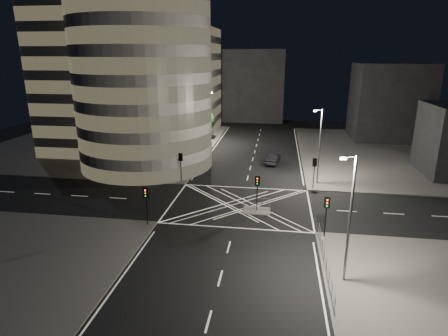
% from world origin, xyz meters
% --- Properties ---
extents(ground, '(120.00, 120.00, 0.00)m').
position_xyz_m(ground, '(0.00, 0.00, 0.00)').
color(ground, black).
rests_on(ground, ground).
extents(sidewalk_far_left, '(42.00, 42.00, 0.15)m').
position_xyz_m(sidewalk_far_left, '(-29.00, 27.00, 0.07)').
color(sidewalk_far_left, '#575452').
rests_on(sidewalk_far_left, ground).
extents(sidewalk_far_right, '(42.00, 42.00, 0.15)m').
position_xyz_m(sidewalk_far_right, '(29.00, 27.00, 0.07)').
color(sidewalk_far_right, '#575452').
rests_on(sidewalk_far_right, ground).
extents(central_island, '(3.00, 2.00, 0.15)m').
position_xyz_m(central_island, '(2.00, -1.50, 0.07)').
color(central_island, slate).
rests_on(central_island, ground).
extents(office_tower_curved, '(30.00, 29.00, 27.20)m').
position_xyz_m(office_tower_curved, '(-20.74, 18.74, 12.65)').
color(office_tower_curved, gray).
rests_on(office_tower_curved, sidewalk_far_left).
extents(office_block_rear, '(24.00, 16.00, 22.00)m').
position_xyz_m(office_block_rear, '(-22.00, 42.00, 11.15)').
color(office_block_rear, gray).
rests_on(office_block_rear, sidewalk_far_left).
extents(building_right_far, '(14.00, 12.00, 15.00)m').
position_xyz_m(building_right_far, '(26.00, 40.00, 7.65)').
color(building_right_far, black).
rests_on(building_right_far, sidewalk_far_right).
extents(building_far_end, '(18.00, 8.00, 18.00)m').
position_xyz_m(building_far_end, '(-4.00, 58.00, 9.00)').
color(building_far_end, black).
rests_on(building_far_end, ground).
extents(tree_a, '(3.93, 3.93, 6.97)m').
position_xyz_m(tree_a, '(-10.50, 9.00, 4.85)').
color(tree_a, black).
rests_on(tree_a, sidewalk_far_left).
extents(tree_b, '(4.71, 4.71, 7.72)m').
position_xyz_m(tree_b, '(-10.50, 15.00, 5.15)').
color(tree_b, black).
rests_on(tree_b, sidewalk_far_left).
extents(tree_c, '(4.37, 4.37, 7.47)m').
position_xyz_m(tree_c, '(-10.50, 21.00, 5.09)').
color(tree_c, black).
rests_on(tree_c, sidewalk_far_left).
extents(tree_d, '(4.43, 4.43, 7.78)m').
position_xyz_m(tree_d, '(-10.50, 27.00, 5.37)').
color(tree_d, black).
rests_on(tree_d, sidewalk_far_left).
extents(tree_e, '(3.61, 3.61, 5.94)m').
position_xyz_m(tree_e, '(-10.50, 33.00, 4.00)').
color(tree_e, black).
rests_on(tree_e, sidewalk_far_left).
extents(traffic_signal_fl, '(0.55, 0.22, 4.00)m').
position_xyz_m(traffic_signal_fl, '(-8.80, 6.80, 2.91)').
color(traffic_signal_fl, black).
rests_on(traffic_signal_fl, sidewalk_far_left).
extents(traffic_signal_nl, '(0.55, 0.22, 4.00)m').
position_xyz_m(traffic_signal_nl, '(-8.80, -6.80, 2.91)').
color(traffic_signal_nl, black).
rests_on(traffic_signal_nl, sidewalk_near_left).
extents(traffic_signal_fr, '(0.55, 0.22, 4.00)m').
position_xyz_m(traffic_signal_fr, '(8.80, 6.80, 2.91)').
color(traffic_signal_fr, black).
rests_on(traffic_signal_fr, sidewalk_far_right).
extents(traffic_signal_nr, '(0.55, 0.22, 4.00)m').
position_xyz_m(traffic_signal_nr, '(8.80, -6.80, 2.91)').
color(traffic_signal_nr, black).
rests_on(traffic_signal_nr, sidewalk_near_right).
extents(traffic_signal_island, '(0.55, 0.22, 4.00)m').
position_xyz_m(traffic_signal_island, '(2.00, -1.50, 2.91)').
color(traffic_signal_island, black).
rests_on(traffic_signal_island, central_island).
extents(street_lamp_left_near, '(1.25, 0.25, 10.00)m').
position_xyz_m(street_lamp_left_near, '(-9.44, 12.00, 5.54)').
color(street_lamp_left_near, slate).
rests_on(street_lamp_left_near, sidewalk_far_left).
extents(street_lamp_left_far, '(1.25, 0.25, 10.00)m').
position_xyz_m(street_lamp_left_far, '(-9.44, 30.00, 5.54)').
color(street_lamp_left_far, slate).
rests_on(street_lamp_left_far, sidewalk_far_left).
extents(street_lamp_right_far, '(1.25, 0.25, 10.00)m').
position_xyz_m(street_lamp_right_far, '(9.44, 9.00, 5.54)').
color(street_lamp_right_far, slate).
rests_on(street_lamp_right_far, sidewalk_far_right).
extents(street_lamp_right_near, '(1.25, 0.25, 10.00)m').
position_xyz_m(street_lamp_right_near, '(9.44, -14.00, 5.54)').
color(street_lamp_right_near, slate).
rests_on(street_lamp_right_near, sidewalk_near_right).
extents(railing_near_right, '(0.06, 11.70, 1.10)m').
position_xyz_m(railing_near_right, '(8.30, -12.15, 0.70)').
color(railing_near_right, slate).
rests_on(railing_near_right, sidewalk_near_right).
extents(railing_island_south, '(2.80, 0.06, 1.10)m').
position_xyz_m(railing_island_south, '(2.00, -2.40, 0.70)').
color(railing_island_south, slate).
rests_on(railing_island_south, central_island).
extents(railing_island_north, '(2.80, 0.06, 1.10)m').
position_xyz_m(railing_island_north, '(2.00, -0.60, 0.70)').
color(railing_island_north, slate).
rests_on(railing_island_north, central_island).
extents(sedan, '(2.49, 5.22, 1.65)m').
position_xyz_m(sedan, '(3.37, 17.85, 0.82)').
color(sedan, black).
rests_on(sedan, ground).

